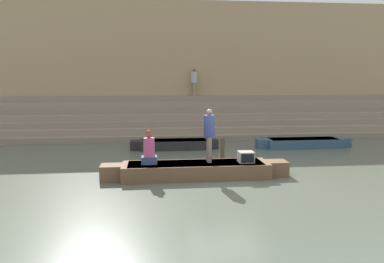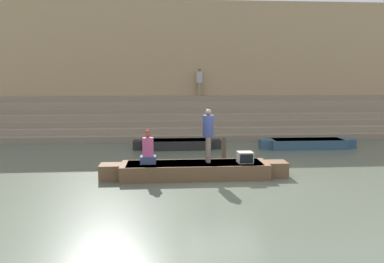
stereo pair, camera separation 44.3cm
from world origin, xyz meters
name	(u,v)px [view 2 (the right image)]	position (x,y,z in m)	size (l,w,h in m)	color
ground_plane	(225,178)	(0.00, 0.00, 0.00)	(120.00, 120.00, 0.00)	#566051
ghat_steps	(198,121)	(0.00, 9.90, 0.81)	(36.00, 4.05, 2.27)	gray
back_wall	(196,68)	(0.00, 11.95, 4.01)	(34.20, 1.28, 8.08)	tan
rowboat_main	(195,170)	(-1.02, 0.13, 0.27)	(6.33, 1.34, 0.51)	brown
person_standing	(208,132)	(-0.56, 0.24, 1.55)	(0.37, 0.37, 1.81)	#756656
person_rowing	(148,150)	(-2.58, 0.16, 0.96)	(0.52, 0.41, 1.14)	#3D4C75
tv_set	(245,157)	(0.68, 0.03, 0.70)	(0.51, 0.46, 0.37)	#9E998E
moored_boat_shore	(307,143)	(4.85, 5.18, 0.23)	(4.66, 1.11, 0.43)	#33516B
moored_boat_distant	(177,144)	(-1.43, 5.44, 0.23)	(4.18, 1.11, 0.43)	black
mooring_post	(224,149)	(0.37, 2.63, 0.47)	(0.17, 0.17, 0.94)	#473828
person_on_steps	(199,80)	(0.16, 11.06, 3.23)	(0.38, 0.38, 1.68)	gray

